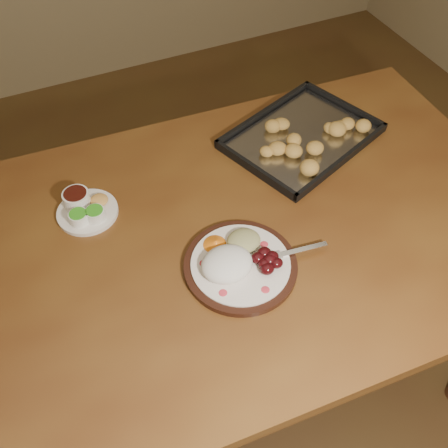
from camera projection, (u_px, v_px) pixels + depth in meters
name	position (u px, v px, depth m)	size (l,w,h in m)	color
ground	(216.00, 389.00, 1.70)	(4.00, 4.00, 0.00)	brown
dining_table	(230.00, 255.00, 1.26)	(1.54, 0.98, 0.75)	brown
dinner_plate	(238.00, 262.00, 1.10)	(0.33, 0.25, 0.06)	black
condiment_saucer	(85.00, 208.00, 1.21)	(0.15, 0.15, 0.05)	silver
baking_tray	(302.00, 135.00, 1.39)	(0.47, 0.41, 0.04)	black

